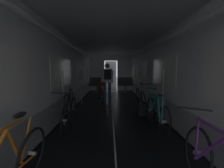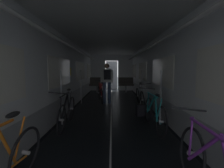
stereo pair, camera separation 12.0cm
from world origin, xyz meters
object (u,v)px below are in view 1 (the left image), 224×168
Objects in this scene: bicycle_red_in_aisle at (101,93)px; backpack_on_floor at (142,110)px; bicycle_teal at (156,113)px; bicycle_silver at (141,96)px; bench_seat_far_left at (97,83)px; person_cyclist_aisle at (107,79)px; bench_seat_far_right at (125,83)px; bicycle_black at (69,112)px.

bicycle_red_in_aisle reaches higher than backpack_on_floor.
bicycle_silver is at bearing 87.57° from bicycle_teal.
bicycle_teal is 4.98× the size of backpack_on_floor.
person_cyclist_aisle is (0.71, -3.34, 0.45)m from bench_seat_far_left.
bench_seat_far_right is at bearing 91.18° from bicycle_teal.
bench_seat_far_left is 6.14m from bicycle_black.
bench_seat_far_right is (1.80, 0.00, 0.00)m from bench_seat_far_left.
bench_seat_far_right is at bearing 72.07° from bicycle_black.
bicycle_teal is at bearing -83.41° from backpack_on_floor.
bench_seat_far_left is 6.56m from bicycle_teal.
bicycle_red_in_aisle is at bearing 153.79° from bicycle_silver.
backpack_on_floor is (-0.13, 1.09, -0.21)m from bicycle_teal.
bicycle_silver is at bearing -21.69° from person_cyclist_aisle.
bicycle_black is at bearing 176.37° from bicycle_teal.
bench_seat_far_right is at bearing 65.72° from bicycle_red_in_aisle.
bicycle_teal reaches higher than backpack_on_floor.
bench_seat_far_left is at bearing 117.71° from bicycle_silver.
person_cyclist_aisle is at bearing -77.95° from bench_seat_far_left.
bicycle_black is (-2.22, -2.27, 0.00)m from bicycle_silver.
bicycle_red_in_aisle is 2.53m from backpack_on_floor.
bicycle_black is at bearing -134.33° from bicycle_silver.
bench_seat_far_right reaches higher than bicycle_red_in_aisle.
bench_seat_far_left is 1.80m from bench_seat_far_right.
bicycle_black is at bearing -91.73° from bench_seat_far_left.
person_cyclist_aisle is at bearing 72.15° from bicycle_black.
bicycle_teal is 1.00× the size of person_cyclist_aisle.
bicycle_silver is 1.35m from backpack_on_floor.
bench_seat_far_right is 6.27m from bicycle_teal.
bench_seat_far_right is 0.58× the size of bicycle_teal.
bicycle_black is (-2.11, 0.13, 0.00)m from bicycle_teal.
bicycle_teal is at bearing -67.45° from person_cyclist_aisle.
bench_seat_far_left is at bearing 88.27° from bicycle_black.
bicycle_black is 3.12m from bicycle_red_in_aisle.
bench_seat_far_left is 0.59× the size of bicycle_red_in_aisle.
person_cyclist_aisle reaches higher than bench_seat_far_left.
bicycle_black is (-1.99, -6.14, -0.18)m from bench_seat_far_right.
bicycle_teal is 1.00× the size of bicycle_black.
backpack_on_floor is at bearing -89.97° from bench_seat_far_right.
bicycle_teal is at bearing -72.90° from bench_seat_far_left.
backpack_on_floor is (0.00, -5.18, -0.40)m from bench_seat_far_right.
bicycle_silver reaches higher than bicycle_teal.
person_cyclist_aisle is (-1.32, 0.52, 0.63)m from bicycle_silver.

